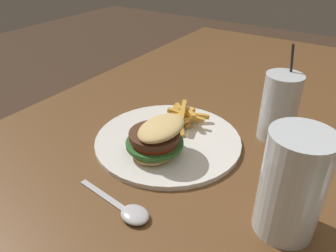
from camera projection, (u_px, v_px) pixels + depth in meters
The scene contains 5 objects.
dining_table at pixel (276, 203), 0.63m from camera, with size 1.68×1.20×0.75m.
meal_plate_near at pixel (164, 138), 0.65m from camera, with size 0.30×0.30×0.09m.
beer_glass at pixel (291, 188), 0.44m from camera, with size 0.09×0.09×0.16m.
juice_glass at pixel (279, 109), 0.66m from camera, with size 0.07×0.07×0.19m.
spoon at pixel (131, 212), 0.50m from camera, with size 0.04×0.15×0.01m.
Camera 1 is at (0.50, 0.08, 1.13)m, focal length 35.00 mm.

